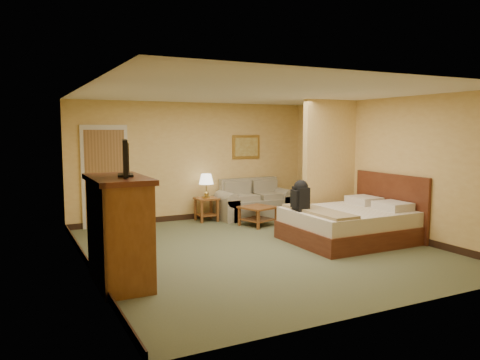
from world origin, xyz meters
TOP-DOWN VIEW (x-y plane):
  - floor at (0.00, 0.00)m, footprint 6.00×6.00m
  - ceiling at (0.00, 0.00)m, footprint 6.00×6.00m
  - back_wall at (0.00, 3.00)m, footprint 5.50×0.02m
  - left_wall at (-2.75, 0.00)m, footprint 0.02×6.00m
  - right_wall at (2.75, 0.00)m, footprint 0.02×6.00m
  - partition at (2.15, 0.93)m, footprint 1.20×0.15m
  - door at (-1.95, 2.96)m, footprint 0.94×0.16m
  - baseboard at (0.00, 2.99)m, footprint 5.50×0.02m
  - loveseat at (1.30, 2.57)m, footprint 1.74×0.81m
  - side_table at (0.15, 2.65)m, footprint 0.47×0.47m
  - table_lamp at (0.15, 2.65)m, footprint 0.32×0.32m
  - coffee_table at (0.91, 1.69)m, footprint 0.80×0.80m
  - wall_picture at (1.30, 2.97)m, footprint 0.71×0.04m
  - dresser at (-2.48, -0.76)m, footprint 0.69×1.32m
  - tv at (-2.38, -0.76)m, footprint 0.26×0.76m
  - bed at (1.81, -0.23)m, footprint 2.15×1.82m
  - backpack at (0.89, 0.07)m, footprint 0.25×0.34m

SIDE VIEW (x-z plane):
  - floor at x=0.00m, z-range 0.00..0.00m
  - baseboard at x=0.00m, z-range 0.00..0.12m
  - loveseat at x=1.30m, z-range -0.15..0.73m
  - coffee_table at x=0.91m, z-range 0.09..0.50m
  - bed at x=1.81m, z-range -0.27..0.91m
  - side_table at x=0.15m, z-range 0.08..0.59m
  - dresser at x=-2.48m, z-range 0.01..1.42m
  - backpack at x=0.89m, z-range 0.59..1.14m
  - table_lamp at x=0.15m, z-range 0.65..1.18m
  - door at x=-1.95m, z-range -0.02..2.08m
  - back_wall at x=0.00m, z-range 0.00..2.60m
  - left_wall at x=-2.75m, z-range 0.00..2.60m
  - right_wall at x=2.75m, z-range 0.00..2.60m
  - partition at x=2.15m, z-range 0.00..2.60m
  - wall_picture at x=1.30m, z-range 1.32..1.88m
  - tv at x=-2.38m, z-range 1.40..1.86m
  - ceiling at x=0.00m, z-range 2.60..2.60m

